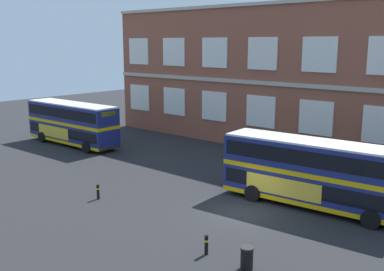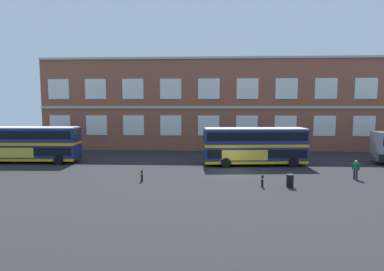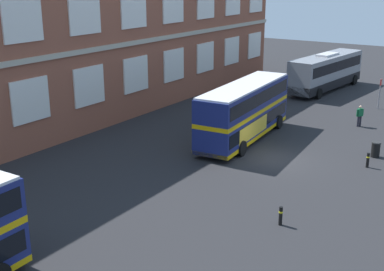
{
  "view_description": "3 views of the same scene",
  "coord_description": "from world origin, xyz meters",
  "px_view_note": "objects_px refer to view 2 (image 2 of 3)",
  "views": [
    {
      "loc": [
        14.22,
        -20.67,
        9.73
      ],
      "look_at": [
        -7.71,
        4.44,
        2.87
      ],
      "focal_mm": 42.2,
      "sensor_mm": 36.0,
      "label": 1
    },
    {
      "loc": [
        -2.65,
        -29.93,
        6.55
      ],
      "look_at": [
        -4.26,
        4.64,
        3.12
      ],
      "focal_mm": 28.92,
      "sensor_mm": 36.0,
      "label": 2
    },
    {
      "loc": [
        -28.74,
        -12.56,
        11.47
      ],
      "look_at": [
        -4.92,
        3.15,
        2.37
      ],
      "focal_mm": 47.35,
      "sensor_mm": 36.0,
      "label": 3
    }
  ],
  "objects_px": {
    "station_litter_bin": "(290,181)",
    "safety_bollard_east": "(142,176)",
    "double_decker_middle": "(255,146)",
    "waiting_passenger": "(356,169)",
    "safety_bollard_west": "(262,181)",
    "double_decker_near": "(30,144)"
  },
  "relations": [
    {
      "from": "double_decker_near",
      "to": "station_litter_bin",
      "type": "distance_m",
      "value": 28.42
    },
    {
      "from": "safety_bollard_east",
      "to": "double_decker_near",
      "type": "bearing_deg",
      "value": 150.96
    },
    {
      "from": "double_decker_near",
      "to": "double_decker_middle",
      "type": "height_order",
      "value": "same"
    },
    {
      "from": "double_decker_middle",
      "to": "station_litter_bin",
      "type": "bearing_deg",
      "value": -80.83
    },
    {
      "from": "safety_bollard_east",
      "to": "waiting_passenger",
      "type": "bearing_deg",
      "value": 4.9
    },
    {
      "from": "station_litter_bin",
      "to": "safety_bollard_east",
      "type": "bearing_deg",
      "value": 173.9
    },
    {
      "from": "safety_bollard_west",
      "to": "station_litter_bin",
      "type": "bearing_deg",
      "value": 2.43
    },
    {
      "from": "safety_bollard_west",
      "to": "waiting_passenger",
      "type": "bearing_deg",
      "value": 19.07
    },
    {
      "from": "station_litter_bin",
      "to": "safety_bollard_west",
      "type": "relative_size",
      "value": 1.08
    },
    {
      "from": "safety_bollard_west",
      "to": "safety_bollard_east",
      "type": "relative_size",
      "value": 1.0
    },
    {
      "from": "double_decker_middle",
      "to": "station_litter_bin",
      "type": "height_order",
      "value": "double_decker_middle"
    },
    {
      "from": "double_decker_middle",
      "to": "safety_bollard_west",
      "type": "xyz_separation_m",
      "value": [
        -0.76,
        -9.07,
        -1.66
      ]
    },
    {
      "from": "safety_bollard_east",
      "to": "double_decker_middle",
      "type": "bearing_deg",
      "value": 35.43
    },
    {
      "from": "station_litter_bin",
      "to": "safety_bollard_east",
      "type": "xyz_separation_m",
      "value": [
        -12.23,
        1.31,
        -0.03
      ]
    },
    {
      "from": "waiting_passenger",
      "to": "safety_bollard_west",
      "type": "relative_size",
      "value": 1.79
    },
    {
      "from": "safety_bollard_west",
      "to": "double_decker_middle",
      "type": "bearing_deg",
      "value": 85.21
    },
    {
      "from": "waiting_passenger",
      "to": "safety_bollard_west",
      "type": "height_order",
      "value": "waiting_passenger"
    },
    {
      "from": "waiting_passenger",
      "to": "station_litter_bin",
      "type": "relative_size",
      "value": 1.65
    },
    {
      "from": "double_decker_near",
      "to": "waiting_passenger",
      "type": "xyz_separation_m",
      "value": [
        33.27,
        -6.47,
        -1.22
      ]
    },
    {
      "from": "waiting_passenger",
      "to": "safety_bollard_west",
      "type": "bearing_deg",
      "value": -160.93
    },
    {
      "from": "waiting_passenger",
      "to": "safety_bollard_east",
      "type": "distance_m",
      "value": 18.79
    },
    {
      "from": "double_decker_middle",
      "to": "waiting_passenger",
      "type": "distance_m",
      "value": 10.06
    }
  ]
}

